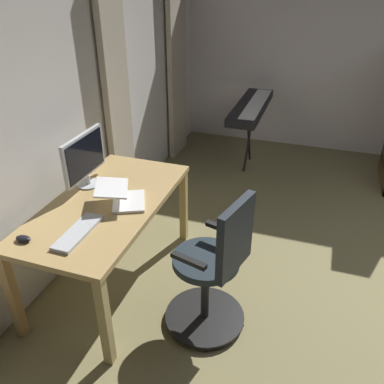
{
  "coord_description": "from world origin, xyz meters",
  "views": [
    {
      "loc": [
        2.63,
        -1.16,
        2.2
      ],
      "look_at": [
        0.37,
        -1.92,
        0.84
      ],
      "focal_mm": 37.07,
      "sensor_mm": 36.0,
      "label": 1
    }
  ],
  "objects_px": {
    "desk": "(108,212)",
    "office_chair": "(214,271)",
    "piano_keyboard": "(251,108)",
    "computer_monitor": "(84,158)",
    "computer_mouse": "(23,239)",
    "computer_keyboard": "(78,232)",
    "laptop": "(123,196)"
  },
  "relations": [
    {
      "from": "desk",
      "to": "office_chair",
      "type": "bearing_deg",
      "value": 77.11
    },
    {
      "from": "office_chair",
      "to": "piano_keyboard",
      "type": "bearing_deg",
      "value": 21.38
    },
    {
      "from": "computer_monitor",
      "to": "piano_keyboard",
      "type": "distance_m",
      "value": 2.39
    },
    {
      "from": "computer_mouse",
      "to": "computer_keyboard",
      "type": "bearing_deg",
      "value": 122.42
    },
    {
      "from": "office_chair",
      "to": "computer_keyboard",
      "type": "xyz_separation_m",
      "value": [
        0.21,
        -0.84,
        0.25
      ]
    },
    {
      "from": "laptop",
      "to": "piano_keyboard",
      "type": "height_order",
      "value": "laptop"
    },
    {
      "from": "desk",
      "to": "computer_keyboard",
      "type": "bearing_deg",
      "value": 4.18
    },
    {
      "from": "computer_mouse",
      "to": "piano_keyboard",
      "type": "bearing_deg",
      "value": 164.71
    },
    {
      "from": "computer_keyboard",
      "to": "piano_keyboard",
      "type": "height_order",
      "value": "piano_keyboard"
    },
    {
      "from": "desk",
      "to": "laptop",
      "type": "distance_m",
      "value": 0.19
    },
    {
      "from": "computer_monitor",
      "to": "computer_keyboard",
      "type": "xyz_separation_m",
      "value": [
        0.59,
        0.29,
        -0.22
      ]
    },
    {
      "from": "office_chair",
      "to": "computer_mouse",
      "type": "height_order",
      "value": "office_chair"
    },
    {
      "from": "laptop",
      "to": "piano_keyboard",
      "type": "distance_m",
      "value": 2.43
    },
    {
      "from": "office_chair",
      "to": "laptop",
      "type": "xyz_separation_m",
      "value": [
        -0.22,
        -0.74,
        0.3
      ]
    },
    {
      "from": "office_chair",
      "to": "piano_keyboard",
      "type": "xyz_separation_m",
      "value": [
        -2.61,
        -0.3,
        0.26
      ]
    },
    {
      "from": "laptop",
      "to": "office_chair",
      "type": "bearing_deg",
      "value": 48.54
    },
    {
      "from": "computer_monitor",
      "to": "piano_keyboard",
      "type": "relative_size",
      "value": 0.39
    },
    {
      "from": "laptop",
      "to": "computer_mouse",
      "type": "height_order",
      "value": "laptop"
    },
    {
      "from": "office_chair",
      "to": "computer_keyboard",
      "type": "height_order",
      "value": "office_chair"
    },
    {
      "from": "computer_mouse",
      "to": "computer_monitor",
      "type": "bearing_deg",
      "value": -179.07
    },
    {
      "from": "computer_keyboard",
      "to": "laptop",
      "type": "distance_m",
      "value": 0.44
    },
    {
      "from": "office_chair",
      "to": "laptop",
      "type": "distance_m",
      "value": 0.83
    },
    {
      "from": "computer_monitor",
      "to": "desk",
      "type": "bearing_deg",
      "value": 55.03
    },
    {
      "from": "computer_keyboard",
      "to": "piano_keyboard",
      "type": "bearing_deg",
      "value": 169.1
    },
    {
      "from": "computer_mouse",
      "to": "piano_keyboard",
      "type": "distance_m",
      "value": 3.1
    },
    {
      "from": "computer_keyboard",
      "to": "computer_mouse",
      "type": "relative_size",
      "value": 4.12
    },
    {
      "from": "computer_monitor",
      "to": "piano_keyboard",
      "type": "xyz_separation_m",
      "value": [
        -2.23,
        0.83,
        -0.21
      ]
    },
    {
      "from": "desk",
      "to": "computer_keyboard",
      "type": "relative_size",
      "value": 3.57
    },
    {
      "from": "computer_monitor",
      "to": "computer_keyboard",
      "type": "bearing_deg",
      "value": 26.13
    },
    {
      "from": "computer_mouse",
      "to": "desk",
      "type": "bearing_deg",
      "value": 157.08
    },
    {
      "from": "laptop",
      "to": "computer_mouse",
      "type": "bearing_deg",
      "value": -56.63
    },
    {
      "from": "desk",
      "to": "laptop",
      "type": "height_order",
      "value": "laptop"
    }
  ]
}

